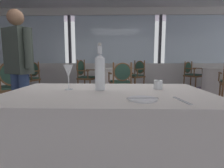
{
  "coord_description": "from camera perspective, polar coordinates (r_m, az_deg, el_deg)",
  "views": [
    {
      "loc": [
        0.06,
        -2.82,
        0.97
      ],
      "look_at": [
        0.03,
        -1.52,
        0.79
      ],
      "focal_mm": 28.29,
      "sensor_mm": 36.0,
      "label": 1
    }
  ],
  "objects": [
    {
      "name": "diner_person_0",
      "position": [
        2.65,
        -27.89,
        5.67
      ],
      "size": [
        0.47,
        0.35,
        1.61
      ],
      "rotation": [
        0.0,
        0.0,
        4.19
      ],
      "color": "#334770",
      "rests_on": "ground_plane"
    },
    {
      "name": "dining_chair_2_2",
      "position": [
        6.44,
        24.24,
        3.36
      ],
      "size": [
        0.66,
        0.65,
        0.92
      ],
      "rotation": [
        0.0,
        0.0,
        11.64
      ],
      "color": "brown",
      "rests_on": "ground_plane"
    },
    {
      "name": "side_plate",
      "position": [
        1.04,
        9.83,
        -4.85
      ],
      "size": [
        0.17,
        0.17,
        0.01
      ],
      "primitive_type": "cylinder",
      "color": "white",
      "rests_on": "foreground_table"
    },
    {
      "name": "dining_chair_1_2",
      "position": [
        5.38,
        -24.94,
        2.47
      ],
      "size": [
        0.61,
        0.56,
        0.92
      ],
      "rotation": [
        0.0,
        0.0,
        10.74
      ],
      "color": "brown",
      "rests_on": "ground_plane"
    },
    {
      "name": "ground_plane",
      "position": [
        2.98,
        0.13,
        -11.19
      ],
      "size": [
        13.41,
        13.41,
        0.0
      ],
      "primitive_type": "plane",
      "color": "#47384C"
    },
    {
      "name": "dining_chair_0_1",
      "position": [
        4.07,
        3.0,
        1.64
      ],
      "size": [
        0.6,
        0.54,
        0.92
      ],
      "rotation": [
        0.0,
        0.0,
        8.04
      ],
      "color": "brown",
      "rests_on": "ground_plane"
    },
    {
      "name": "water_bottle",
      "position": [
        1.35,
        -3.93,
        4.19
      ],
      "size": [
        0.08,
        0.08,
        0.36
      ],
      "color": "white",
      "rests_on": "foreground_table"
    },
    {
      "name": "dinner_fork",
      "position": [
        1.08,
        21.63,
        -4.98
      ],
      "size": [
        0.05,
        0.19,
        0.0
      ],
      "primitive_type": "cube",
      "rotation": [
        0.0,
        0.0,
        1.72
      ],
      "color": "silver",
      "rests_on": "foreground_table"
    },
    {
      "name": "foreground_table",
      "position": [
        1.4,
        -1.36,
        -17.61
      ],
      "size": [
        1.47,
        0.9,
        0.74
      ],
      "color": "white",
      "rests_on": "ground_plane"
    },
    {
      "name": "water_tumbler",
      "position": [
        1.45,
        14.66,
        -0.19
      ],
      "size": [
        0.07,
        0.07,
        0.07
      ],
      "primitive_type": "cylinder",
      "color": "white",
      "rests_on": "foreground_table"
    },
    {
      "name": "butter_knife",
      "position": [
        1.04,
        9.83,
        -4.57
      ],
      "size": [
        0.19,
        0.03,
        0.0
      ],
      "primitive_type": "cube",
      "rotation": [
        0.0,
        0.0,
        0.08
      ],
      "color": "silver",
      "rests_on": "foreground_table"
    },
    {
      "name": "dining_chair_1_1",
      "position": [
        3.71,
        -29.83,
        0.35
      ],
      "size": [
        0.66,
        0.66,
        0.96
      ],
      "rotation": [
        0.0,
        0.0,
        8.65
      ],
      "color": "brown",
      "rests_on": "ground_plane"
    },
    {
      "name": "dining_chair_0_0",
      "position": [
        5.38,
        -8.94,
        3.33
      ],
      "size": [
        0.59,
        0.63,
        0.98
      ],
      "rotation": [
        0.0,
        0.0,
        5.95
      ],
      "color": "brown",
      "rests_on": "ground_plane"
    },
    {
      "name": "dining_chair_0_2",
      "position": [
        5.64,
        8.04,
        3.6
      ],
      "size": [
        0.65,
        0.66,
        0.96
      ],
      "rotation": [
        0.0,
        0.0,
        10.14
      ],
      "color": "brown",
      "rests_on": "ground_plane"
    },
    {
      "name": "wine_glass",
      "position": [
        1.4,
        -13.94,
        3.87
      ],
      "size": [
        0.07,
        0.07,
        0.19
      ],
      "color": "white",
      "rests_on": "foreground_table"
    },
    {
      "name": "window_wall_far",
      "position": [
        6.49,
        0.84,
        9.03
      ],
      "size": [
        10.32,
        0.14,
        2.78
      ],
      "color": "silver",
      "rests_on": "ground_plane"
    },
    {
      "name": "background_table_0",
      "position": [
        5.0,
        0.66,
        0.9
      ],
      "size": [
        1.04,
        1.04,
        0.74
      ],
      "color": "white",
      "rests_on": "ground_plane"
    }
  ]
}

